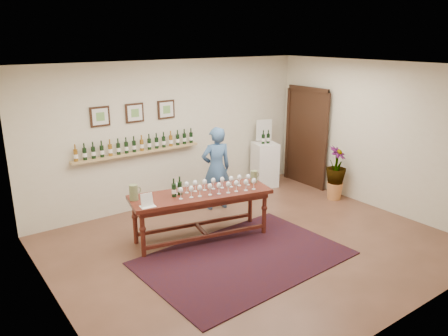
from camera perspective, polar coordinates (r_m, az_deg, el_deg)
ground at (r=7.13m, az=3.82°, el=-10.02°), size 6.00×6.00×0.00m
room_shell at (r=9.39m, az=6.70°, el=3.83°), size 6.00×6.00×6.00m
rug at (r=6.73m, az=2.65°, el=-11.66°), size 3.11×2.16×0.02m
tasting_table at (r=7.08m, az=-3.04°, el=-4.13°), size 2.37×1.18×0.81m
table_glasses at (r=7.05m, az=-1.03°, el=-2.32°), size 1.47×0.68×0.20m
table_bottles at (r=6.90m, az=-6.18°, el=-2.56°), size 0.28×0.22×0.27m
pitcher_left at (r=6.82m, az=-11.72°, el=-3.14°), size 0.19×0.19×0.24m
pitcher_right at (r=7.50m, az=3.93°, el=-1.13°), size 0.16×0.16×0.21m
menu_card at (r=6.55m, az=-10.05°, el=-4.12°), size 0.23×0.18×0.20m
display_pedestal at (r=9.71m, az=5.34°, el=0.45°), size 0.60×0.60×0.98m
pedestal_bottles at (r=9.52m, az=5.47°, el=3.98°), size 0.28×0.14×0.27m
info_sign at (r=9.69m, az=5.24°, el=4.96°), size 0.36×0.11×0.51m
potted_plant at (r=9.13m, az=14.39°, el=-0.66°), size 0.65×0.65×0.95m
person at (r=8.30m, az=-1.02°, el=-0.06°), size 0.66×0.51×1.61m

